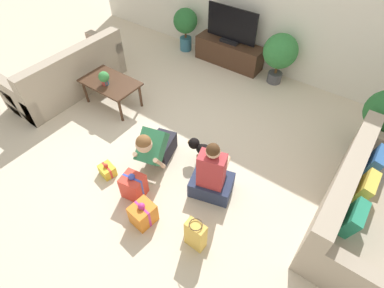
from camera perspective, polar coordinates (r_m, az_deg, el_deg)
ground_plane at (r=4.52m, az=-2.11°, el=0.02°), size 16.00×16.00×0.00m
sofa_left at (r=5.80m, az=-22.45°, el=12.05°), size 0.83×2.02×0.85m
sofa_right at (r=3.99m, az=29.36°, el=-9.98°), size 0.83×2.02×0.85m
coffee_table at (r=5.16m, az=-15.27°, el=10.92°), size 0.95×0.58×0.46m
tv_console at (r=6.22m, az=7.04°, el=16.83°), size 1.35×0.40×0.46m
tv at (r=5.98m, az=7.52°, el=21.19°), size 1.02×0.20×0.66m
potted_plant_back_left at (r=6.53m, az=-1.26°, el=21.92°), size 0.49×0.49×0.87m
potted_plant_back_right at (r=5.65m, az=16.44°, el=16.33°), size 0.60×0.60×0.93m
person_kneeling at (r=4.04m, az=-7.07°, el=-0.51°), size 0.49×0.78×0.76m
person_sitting at (r=3.71m, az=3.78°, el=-6.21°), size 0.61×0.57×0.92m
dog at (r=4.11m, az=2.06°, el=-1.08°), size 0.53×0.19×0.36m
gift_box_a at (r=4.24m, az=-15.83°, el=-4.82°), size 0.24×0.21×0.21m
gift_box_b at (r=3.88m, az=-11.06°, el=-7.82°), size 0.31×0.28×0.40m
gift_box_c at (r=3.66m, az=-9.31°, el=-12.98°), size 0.27×0.30×0.35m
gift_bag_a at (r=3.41m, az=0.69°, el=-16.91°), size 0.23×0.15×0.45m
mug at (r=5.04m, az=-16.37°, el=11.17°), size 0.12×0.08×0.09m
tabletop_plant at (r=5.02m, az=-16.42°, el=12.04°), size 0.17×0.17×0.22m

